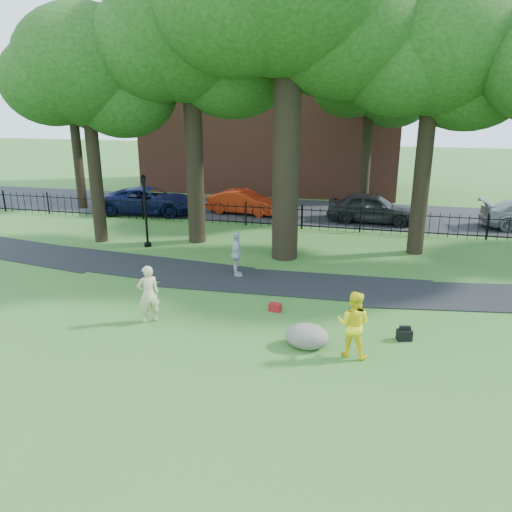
% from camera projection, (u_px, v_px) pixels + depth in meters
% --- Properties ---
extents(ground, '(120.00, 120.00, 0.00)m').
position_uv_depth(ground, '(243.00, 327.00, 15.02)').
color(ground, '#366924').
rests_on(ground, ground).
extents(footpath, '(36.07, 3.85, 0.03)m').
position_uv_depth(footpath, '(296.00, 284.00, 18.41)').
color(footpath, black).
rests_on(footpath, ground).
extents(street, '(80.00, 7.00, 0.02)m').
position_uv_depth(street, '(311.00, 212.00, 29.84)').
color(street, black).
rests_on(street, ground).
extents(iron_fence, '(44.00, 0.04, 1.20)m').
position_uv_depth(iron_fence, '(302.00, 218.00, 25.95)').
color(iron_fence, black).
rests_on(iron_fence, ground).
extents(brick_building, '(18.00, 8.00, 12.00)m').
position_uv_depth(brick_building, '(273.00, 105.00, 36.30)').
color(brick_building, brown).
rests_on(brick_building, ground).
extents(tree_row, '(26.82, 7.96, 12.42)m').
position_uv_depth(tree_row, '(307.00, 57.00, 20.20)').
color(tree_row, black).
rests_on(tree_row, ground).
extents(woman, '(0.79, 0.74, 1.81)m').
position_uv_depth(woman, '(148.00, 294.00, 15.11)').
color(woman, '#C4B887').
rests_on(woman, ground).
extents(man, '(1.01, 0.86, 1.83)m').
position_uv_depth(man, '(353.00, 324.00, 13.09)').
color(man, yellow).
rests_on(man, ground).
extents(pedestrian, '(0.69, 1.11, 1.76)m').
position_uv_depth(pedestrian, '(237.00, 254.00, 18.98)').
color(pedestrian, '#B8B9BD').
rests_on(pedestrian, ground).
extents(boulder, '(1.44, 1.25, 0.71)m').
position_uv_depth(boulder, '(307.00, 334.00, 13.75)').
color(boulder, '#646253').
rests_on(boulder, ground).
extents(lamppost, '(0.33, 0.33, 3.34)m').
position_uv_depth(lamppost, '(146.00, 212.00, 22.55)').
color(lamppost, black).
rests_on(lamppost, ground).
extents(backpack, '(0.46, 0.35, 0.31)m').
position_uv_depth(backpack, '(404.00, 335.00, 14.16)').
color(backpack, black).
rests_on(backpack, ground).
extents(red_bag, '(0.42, 0.31, 0.26)m').
position_uv_depth(red_bag, '(275.00, 307.00, 16.07)').
color(red_bag, maroon).
rests_on(red_bag, ground).
extents(red_sedan, '(4.38, 1.98, 1.39)m').
position_uv_depth(red_sedan, '(244.00, 202.00, 29.28)').
color(red_sedan, '#B6280E').
rests_on(red_sedan, ground).
extents(navy_van, '(5.73, 3.07, 1.53)m').
position_uv_depth(navy_van, '(149.00, 201.00, 29.33)').
color(navy_van, '#0A1136').
rests_on(navy_van, ground).
extents(grey_car, '(4.86, 2.19, 1.62)m').
position_uv_depth(grey_car, '(372.00, 208.00, 27.25)').
color(grey_car, black).
rests_on(grey_car, ground).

